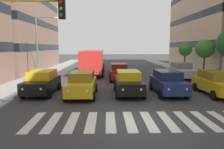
% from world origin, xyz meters
% --- Properties ---
extents(ground_plane, '(180.00, 180.00, 0.00)m').
position_xyz_m(ground_plane, '(0.00, 0.00, 0.00)').
color(ground_plane, '#38383A').
extents(crosswalk_markings, '(10.35, 2.80, 0.01)m').
position_xyz_m(crosswalk_markings, '(-0.00, 0.00, 0.00)').
color(crosswalk_markings, silver).
rests_on(crosswalk_markings, ground_plane).
extents(car_0, '(2.02, 4.44, 1.72)m').
position_xyz_m(car_0, '(-6.38, -5.25, 0.89)').
color(car_0, gold).
rests_on(car_0, ground_plane).
extents(car_1, '(2.02, 4.44, 1.72)m').
position_xyz_m(car_1, '(-2.97, -5.68, 0.89)').
color(car_1, navy).
rests_on(car_1, ground_plane).
extents(car_2, '(2.02, 4.44, 1.72)m').
position_xyz_m(car_2, '(-0.06, -5.66, 0.89)').
color(car_2, black).
rests_on(car_2, ground_plane).
extents(car_3, '(2.02, 4.44, 1.72)m').
position_xyz_m(car_3, '(3.27, -5.17, 0.89)').
color(car_3, gold).
rests_on(car_3, ground_plane).
extents(car_4, '(2.02, 4.44, 1.72)m').
position_xyz_m(car_4, '(6.28, -5.93, 0.89)').
color(car_4, black).
rests_on(car_4, ground_plane).
extents(car_row2_0, '(2.02, 4.44, 1.72)m').
position_xyz_m(car_row2_0, '(-6.68, -13.15, 0.89)').
color(car_row2_0, '#B2B7BC').
rests_on(car_row2_0, ground_plane).
extents(car_row2_1, '(2.02, 4.44, 1.72)m').
position_xyz_m(car_row2_1, '(0.23, -12.40, 0.89)').
color(car_row2_1, maroon).
rests_on(car_row2_1, ground_plane).
extents(bus_behind_traffic, '(2.78, 10.50, 3.00)m').
position_xyz_m(bus_behind_traffic, '(3.27, -17.94, 1.86)').
color(bus_behind_traffic, red).
rests_on(bus_behind_traffic, ground_plane).
extents(street_lamp_right, '(2.40, 0.28, 6.54)m').
position_xyz_m(street_lamp_right, '(8.49, -13.08, 4.14)').
color(street_lamp_right, '#4C6B56').
rests_on(street_lamp_right, sidewalk_right).
extents(street_tree_2, '(2.08, 2.08, 4.14)m').
position_xyz_m(street_tree_2, '(-9.57, -14.07, 3.23)').
color(street_tree_2, '#513823').
rests_on(street_tree_2, sidewalk_left).
extents(street_tree_3, '(1.86, 1.86, 3.89)m').
position_xyz_m(street_tree_3, '(-9.36, -19.41, 3.09)').
color(street_tree_3, '#513823').
rests_on(street_tree_3, sidewalk_left).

